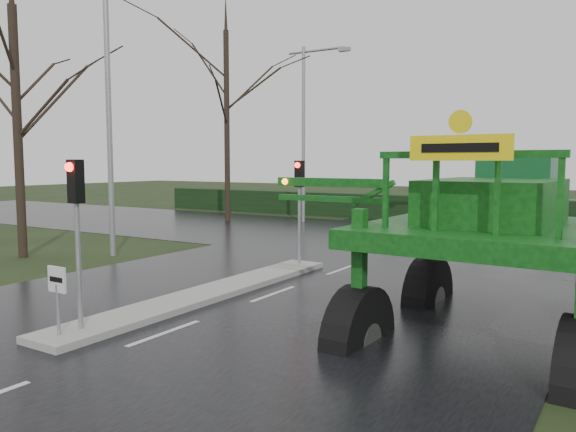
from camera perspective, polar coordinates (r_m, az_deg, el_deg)
The scene contains 14 objects.
ground at distance 11.88m, azimuth -12.42°, elevation -11.64°, with size 140.00×140.00×0.00m, color black.
road_main at distance 20.06m, azimuth 8.04°, elevation -4.52°, with size 14.00×80.00×0.02m, color black.
road_cross at distance 25.60m, azimuth 13.52°, elevation -2.45°, with size 80.00×12.00×0.02m, color black.
median_island at distance 14.85m, azimuth -7.87°, elevation -7.75°, with size 1.20×10.00×0.16m, color gray.
hedge_row at distance 33.16m, azimuth 17.95°, elevation 0.51°, with size 44.00×0.90×1.50m, color black.
keep_left_sign at distance 11.64m, azimuth -22.39°, elevation -6.91°, with size 0.50×0.07×1.35m.
traffic_signal_near at distance 11.71m, azimuth -20.71°, elevation 0.81°, with size 0.26×0.33×3.52m.
traffic_signal_mid at distance 18.15m, azimuth 1.16°, elevation 2.70°, with size 0.26×0.33×3.52m.
street_light_left_near at distance 21.60m, azimuth -17.26°, elevation 11.94°, with size 3.85×0.30×10.00m.
street_light_left_far at distance 32.50m, azimuth 2.06°, elevation 9.93°, with size 3.85×0.30×10.00m.
tree_left_near at distance 22.63m, azimuth -25.91°, elevation 10.96°, with size 6.30×6.30×10.85m.
tree_left_far at distance 33.37m, azimuth -6.26°, elevation 11.78°, with size 7.70×7.70×13.26m.
crop_sprayer at distance 11.05m, azimuth 7.92°, elevation 0.70°, with size 9.69×6.17×5.42m.
white_sedan at distance 29.84m, azimuth 19.42°, elevation -1.51°, with size 1.69×4.84×1.59m, color silver.
Camera 1 is at (8.00, -8.07, 3.47)m, focal length 35.00 mm.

